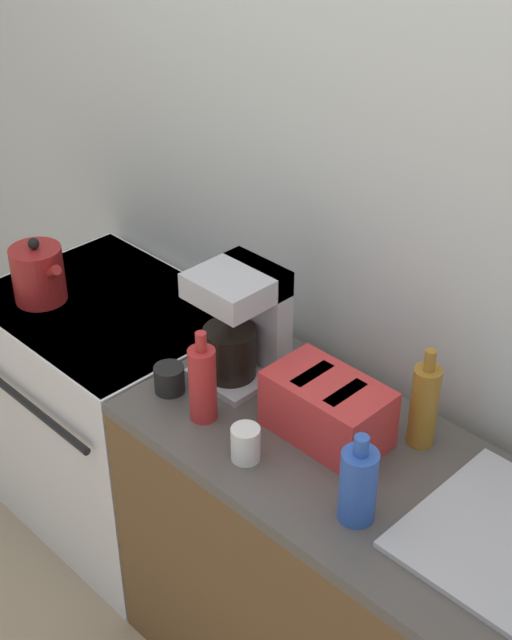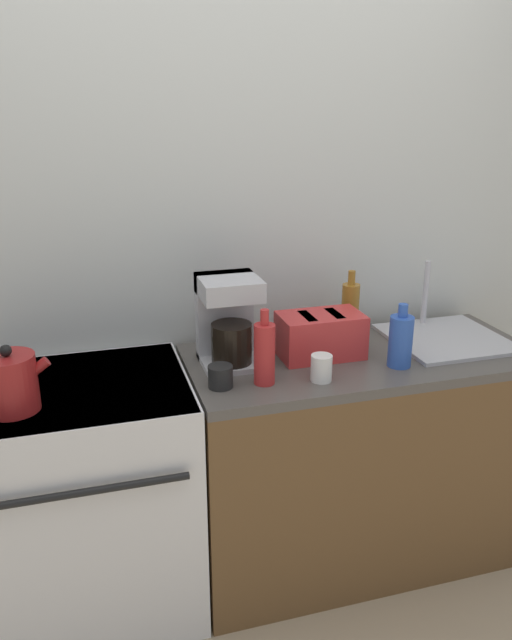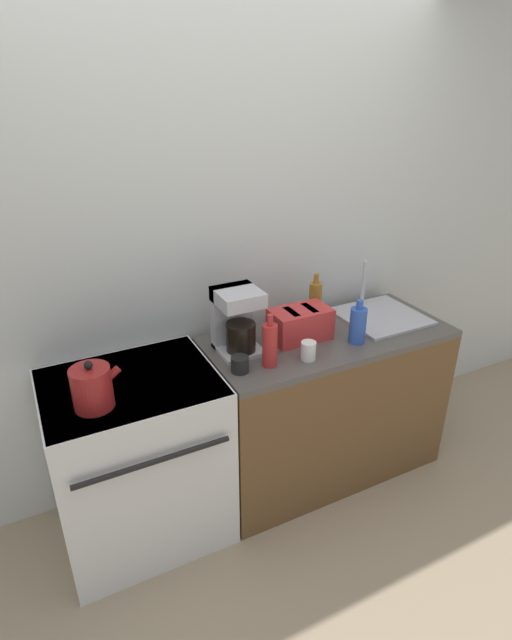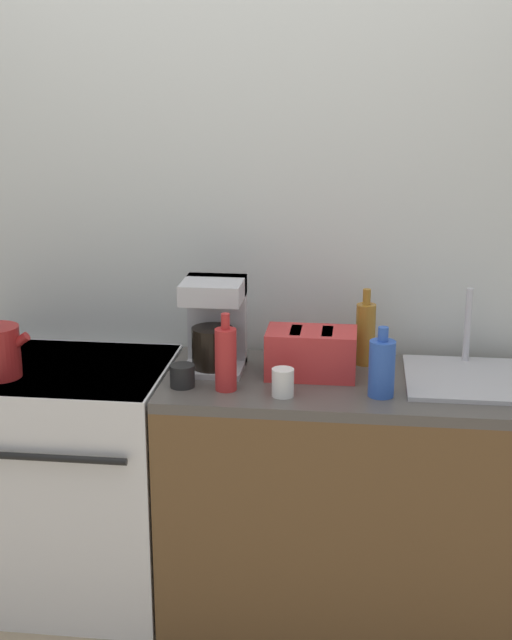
% 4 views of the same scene
% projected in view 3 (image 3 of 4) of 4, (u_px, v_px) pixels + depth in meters
% --- Properties ---
extents(ground_plane, '(12.00, 12.00, 0.00)m').
position_uv_depth(ground_plane, '(275.00, 527.00, 2.58)').
color(ground_plane, tan).
extents(wall_back, '(8.00, 0.05, 2.60)m').
position_uv_depth(wall_back, '(216.00, 251.00, 2.56)').
color(wall_back, silver).
rests_on(wall_back, ground_plane).
extents(stove, '(0.77, 0.65, 0.88)m').
position_uv_depth(stove, '(139.00, 457.00, 2.40)').
color(stove, silver).
rests_on(stove, ground_plane).
extents(counter_block, '(1.32, 0.59, 0.88)m').
position_uv_depth(counter_block, '(324.00, 403.00, 2.82)').
color(counter_block, brown).
rests_on(counter_block, ground_plane).
extents(kettle, '(0.20, 0.16, 0.21)m').
position_uv_depth(kettle, '(92.00, 388.00, 2.01)').
color(kettle, maroon).
rests_on(kettle, stove).
extents(toaster, '(0.31, 0.18, 0.16)m').
position_uv_depth(toaster, '(300.00, 324.00, 2.56)').
color(toaster, red).
rests_on(toaster, counter_block).
extents(coffee_maker, '(0.21, 0.22, 0.32)m').
position_uv_depth(coffee_maker, '(236.00, 319.00, 2.41)').
color(coffee_maker, '#B7B7BC').
rests_on(coffee_maker, counter_block).
extents(sink_tray, '(0.44, 0.43, 0.28)m').
position_uv_depth(sink_tray, '(380.00, 314.00, 2.82)').
color(sink_tray, '#B7B7BC').
rests_on(sink_tray, counter_block).
extents(bottle_red, '(0.07, 0.07, 0.26)m').
position_uv_depth(bottle_red, '(270.00, 345.00, 2.30)').
color(bottle_red, '#B72828').
rests_on(bottle_red, counter_block).
extents(bottle_blue, '(0.08, 0.08, 0.23)m').
position_uv_depth(bottle_blue, '(358.00, 325.00, 2.51)').
color(bottle_blue, '#2D56B7').
rests_on(bottle_blue, counter_block).
extents(bottle_amber, '(0.07, 0.07, 0.28)m').
position_uv_depth(bottle_amber, '(315.00, 301.00, 2.73)').
color(bottle_amber, '#9E6B23').
rests_on(bottle_amber, counter_block).
extents(cup_white, '(0.07, 0.07, 0.09)m').
position_uv_depth(cup_white, '(308.00, 351.00, 2.37)').
color(cup_white, white).
rests_on(cup_white, counter_block).
extents(cup_black, '(0.08, 0.08, 0.08)m').
position_uv_depth(cup_black, '(240.00, 364.00, 2.28)').
color(cup_black, black).
rests_on(cup_black, counter_block).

